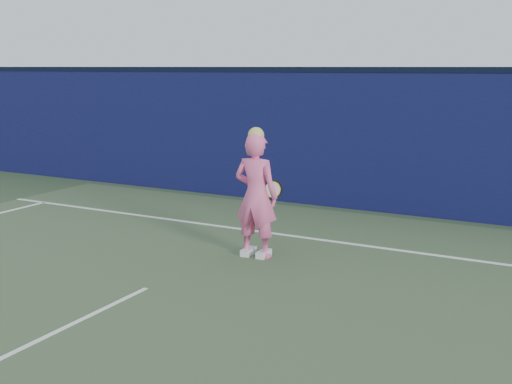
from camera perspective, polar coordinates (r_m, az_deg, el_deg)
The scene contains 6 objects.
ground at distance 7.12m, azimuth -14.75°, elevation -10.75°, with size 80.00×80.00×0.00m, color #294027.
backstop_wall at distance 12.26m, azimuth 6.03°, elevation 4.69°, with size 24.00×0.40×2.50m, color #0D113C.
wall_cap at distance 12.18m, azimuth 6.16°, elevation 10.77°, with size 24.00×0.42×0.10m, color black.
player at distance 8.78m, azimuth 0.00°, elevation -0.30°, with size 0.64×0.43×1.81m.
racket at distance 9.23m, azimuth 1.31°, elevation 0.18°, with size 0.51×0.27×0.29m.
court_lines at distance 6.90m, azimuth -16.64°, elevation -11.47°, with size 11.00×12.04×0.01m.
Camera 1 is at (4.58, -4.79, 2.60)m, focal length 45.00 mm.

